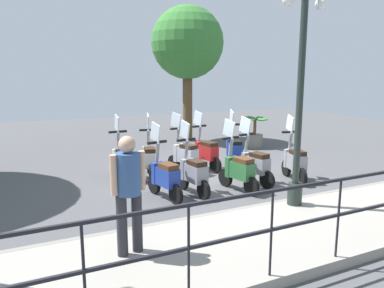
{
  "coord_description": "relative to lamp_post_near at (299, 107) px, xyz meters",
  "views": [
    {
      "loc": [
        -7.47,
        4.21,
        2.52
      ],
      "look_at": [
        0.2,
        0.5,
        0.9
      ],
      "focal_mm": 35.0,
      "sensor_mm": 36.0,
      "label": 1
    }
  ],
  "objects": [
    {
      "name": "fence_railing",
      "position": [
        -1.8,
        0.33,
        -1.04
      ],
      "size": [
        0.04,
        16.03,
        1.07
      ],
      "color": "black",
      "rests_on": "promenade_walkway"
    },
    {
      "name": "scooter_far_3",
      "position": [
        3.4,
        1.6,
        -1.45
      ],
      "size": [
        1.2,
        0.53,
        1.54
      ],
      "rotation": [
        0.0,
        0.0,
        -0.28
      ],
      "color": "black",
      "rests_on": "ground_plane"
    },
    {
      "name": "ground_plane",
      "position": [
        2.4,
        0.33,
        -1.93
      ],
      "size": [
        28.0,
        28.0,
        0.0
      ],
      "primitive_type": "plane",
      "color": "#4C4C4F"
    },
    {
      "name": "pedestrian_distant",
      "position": [
        -0.53,
        3.26,
        -0.85
      ],
      "size": [
        0.37,
        0.48,
        1.59
      ],
      "rotation": [
        0.0,
        0.0,
        3.32
      ],
      "color": "#28282D",
      "rests_on": "promenade_walkway"
    },
    {
      "name": "scooter_far_2",
      "position": [
        3.36,
        0.67,
        -1.45
      ],
      "size": [
        1.2,
        0.55,
        1.54
      ],
      "rotation": [
        0.0,
        0.0,
        0.31
      ],
      "color": "black",
      "rests_on": "ground_plane"
    },
    {
      "name": "scooter_far_1",
      "position": [
        3.45,
        0.02,
        -1.45
      ],
      "size": [
        1.22,
        0.48,
        1.54
      ],
      "rotation": [
        0.0,
        0.0,
        0.19
      ],
      "color": "black",
      "rests_on": "ground_plane"
    },
    {
      "name": "scooter_near_3",
      "position": [
        1.73,
        1.23,
        -1.45
      ],
      "size": [
        1.23,
        0.44,
        1.54
      ],
      "rotation": [
        0.0,
        0.0,
        0.1
      ],
      "color": "black",
      "rests_on": "ground_plane"
    },
    {
      "name": "potted_palm",
      "position": [
        5.37,
        -2.9,
        -1.48
      ],
      "size": [
        1.06,
        0.66,
        1.05
      ],
      "color": "slate",
      "rests_on": "ground_plane"
    },
    {
      "name": "lamp_post_near",
      "position": [
        0.0,
        0.0,
        0.0
      ],
      "size": [
        0.26,
        0.9,
        4.04
      ],
      "color": "#232D28",
      "rests_on": "promenade_walkway"
    },
    {
      "name": "scooter_near_1",
      "position": [
        1.77,
        -0.35,
        -1.45
      ],
      "size": [
        1.23,
        0.47,
        1.54
      ],
      "rotation": [
        0.0,
        0.0,
        0.17
      ],
      "color": "black",
      "rests_on": "ground_plane"
    },
    {
      "name": "scooter_near_2",
      "position": [
        1.51,
        0.25,
        -1.45
      ],
      "size": [
        1.23,
        0.47,
        1.54
      ],
      "rotation": [
        0.0,
        0.0,
        0.17
      ],
      "color": "black",
      "rests_on": "ground_plane"
    },
    {
      "name": "promenade_walkway",
      "position": [
        -0.75,
        0.33,
        -1.86
      ],
      "size": [
        2.2,
        20.0,
        0.15
      ],
      "color": "gray",
      "rests_on": "ground_plane"
    },
    {
      "name": "scooter_near_4",
      "position": [
        1.73,
        1.87,
        -1.45
      ],
      "size": [
        1.22,
        0.48,
        1.54
      ],
      "rotation": [
        0.0,
        0.0,
        0.18
      ],
      "color": "black",
      "rests_on": "ground_plane"
    },
    {
      "name": "tree_distant",
      "position": [
        7.57,
        -1.38,
        1.64
      ],
      "size": [
        2.62,
        2.62,
        4.92
      ],
      "color": "brown",
      "rests_on": "ground_plane"
    },
    {
      "name": "scooter_far_0",
      "position": [
        3.35,
        -0.79,
        -1.45
      ],
      "size": [
        1.2,
        0.55,
        1.54
      ],
      "rotation": [
        0.0,
        0.0,
        -0.3
      ],
      "color": "black",
      "rests_on": "ground_plane"
    },
    {
      "name": "scooter_far_4",
      "position": [
        3.44,
        2.28,
        -1.45
      ],
      "size": [
        1.23,
        0.44,
        1.54
      ],
      "rotation": [
        0.0,
        0.0,
        -0.01
      ],
      "color": "black",
      "rests_on": "ground_plane"
    },
    {
      "name": "scooter_near_0",
      "position": [
        1.61,
        -1.38,
        -1.45
      ],
      "size": [
        1.21,
        0.53,
        1.54
      ],
      "rotation": [
        0.0,
        0.0,
        -0.27
      ],
      "color": "black",
      "rests_on": "ground_plane"
    }
  ]
}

